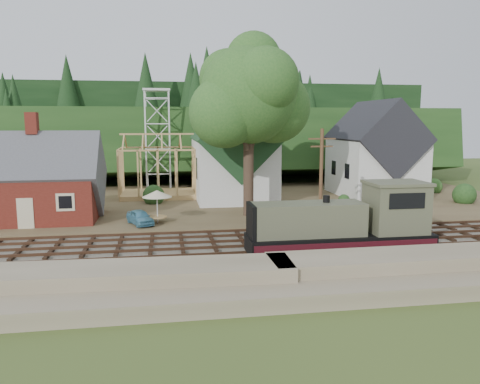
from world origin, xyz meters
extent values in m
plane|color=#384C1E|center=(0.00, 0.00, 0.00)|extent=(140.00, 140.00, 0.00)
cube|color=#7F7259|center=(0.00, -8.50, 0.00)|extent=(64.00, 5.00, 1.60)
cube|color=#726B5B|center=(0.00, 0.00, 0.08)|extent=(64.00, 11.00, 0.16)
cube|color=brown|center=(0.00, 18.00, 0.15)|extent=(64.00, 26.00, 0.30)
cube|color=#1E3F19|center=(0.00, 42.00, 0.00)|extent=(70.00, 28.96, 12.74)
cube|color=black|center=(0.00, 58.00, 0.00)|extent=(80.00, 20.00, 12.00)
cube|color=#571B14|center=(-16.00, 11.00, 2.20)|extent=(10.00, 7.00, 3.80)
cube|color=#4C4C51|center=(-16.00, 11.00, 4.10)|extent=(10.80, 7.41, 7.41)
cube|color=#571B14|center=(-16.00, 11.00, 8.40)|extent=(0.90, 0.90, 1.80)
cube|color=beige|center=(-16.00, 7.48, 1.50)|extent=(1.20, 0.06, 2.40)
cube|color=silver|center=(2.00, 20.00, 3.50)|extent=(8.00, 12.00, 6.40)
cube|color=#1B3C1C|center=(2.00, 20.00, 6.70)|extent=(8.40, 12.96, 8.40)
cube|color=silver|center=(2.00, 14.00, 8.70)|extent=(2.40, 2.40, 4.00)
cone|color=#1B3C1C|center=(2.00, 14.00, 12.00)|extent=(5.37, 5.37, 2.60)
cube|color=silver|center=(18.00, 19.00, 3.50)|extent=(8.00, 10.00, 6.40)
cube|color=black|center=(18.00, 19.00, 6.70)|extent=(8.40, 10.80, 8.40)
cube|color=tan|center=(-6.00, 22.00, 0.55)|extent=(8.00, 6.00, 0.50)
cube|color=tan|center=(-6.00, 22.00, 7.20)|extent=(8.00, 0.18, 0.18)
cube|color=silver|center=(-7.40, 26.60, 6.30)|extent=(0.18, 0.18, 12.00)
cube|color=silver|center=(-4.60, 26.60, 6.30)|extent=(0.18, 0.18, 12.00)
cube|color=silver|center=(-7.40, 29.40, 6.30)|extent=(0.18, 0.18, 12.00)
cube|color=silver|center=(-4.60, 29.40, 6.30)|extent=(0.18, 0.18, 12.00)
cube|color=silver|center=(-6.00, 28.00, 12.30)|extent=(3.20, 3.20, 0.25)
cylinder|color=#38281E|center=(2.00, 10.00, 4.30)|extent=(0.90, 0.90, 8.00)
sphere|color=#275720|center=(2.00, 10.00, 10.80)|extent=(8.40, 8.40, 8.40)
sphere|color=#275720|center=(4.50, 11.00, 9.80)|extent=(6.40, 6.40, 6.40)
sphere|color=#275720|center=(-0.20, 9.20, 9.30)|extent=(6.00, 6.00, 6.00)
cylinder|color=#4C331E|center=(7.00, 5.20, 4.00)|extent=(0.28, 0.28, 8.00)
cube|color=#4C331E|center=(7.00, 5.20, 7.20)|extent=(2.20, 0.12, 0.12)
cube|color=#4C331E|center=(7.00, 5.20, 6.60)|extent=(1.80, 0.12, 0.12)
cube|color=black|center=(5.50, -3.00, 0.33)|extent=(11.54, 2.41, 0.34)
cube|color=black|center=(5.50, -3.00, 1.04)|extent=(11.54, 2.79, 1.06)
cube|color=#53533C|center=(3.38, -3.00, 2.58)|extent=(6.93, 2.21, 2.02)
cube|color=#53533C|center=(9.15, -3.00, 3.11)|extent=(3.46, 2.69, 3.08)
cube|color=#53533C|center=(9.15, -3.00, 4.69)|extent=(3.66, 2.89, 0.19)
cube|color=black|center=(9.15, -4.37, 3.78)|extent=(2.31, 0.06, 0.96)
cube|color=#3C0D14|center=(5.50, -4.41, 1.04)|extent=(11.54, 0.04, 0.67)
cube|color=#3C0D14|center=(5.50, -1.59, 1.04)|extent=(11.54, 0.04, 0.67)
cylinder|color=black|center=(4.53, -3.00, 3.68)|extent=(0.42, 0.42, 0.67)
imported|color=#5499B4|center=(-7.33, 7.60, 0.89)|extent=(2.61, 3.73, 1.18)
imported|color=#B00E27|center=(21.05, 16.24, 0.88)|extent=(4.58, 3.80, 1.16)
cylinder|color=silver|center=(-5.94, 8.02, 1.51)|extent=(0.11, 0.11, 2.42)
cylinder|color=tan|center=(-5.94, 8.02, 0.80)|extent=(1.54, 1.54, 0.09)
cone|color=beige|center=(-5.94, 8.02, 2.72)|extent=(2.42, 2.42, 0.55)
camera|label=1|loc=(-5.30, -30.21, 8.50)|focal=35.00mm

